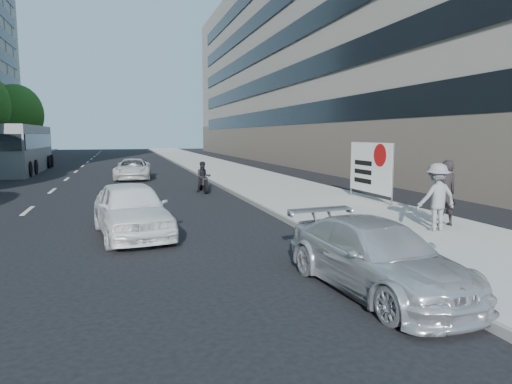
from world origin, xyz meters
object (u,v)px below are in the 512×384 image
object	(u,v)px
jogger	(436,197)
protest_banner	(370,168)
parked_sedan	(377,257)
white_sedan_near	(131,209)
bus	(21,149)
white_sedan_far	(133,169)
motorcycle	(203,178)
pedestrian_woman	(445,193)

from	to	relation	value
jogger	protest_banner	distance (m)	5.65
parked_sedan	white_sedan_near	world-z (taller)	white_sedan_near
parked_sedan	protest_banner	bearing A→B (deg)	54.85
bus	white_sedan_near	bearing A→B (deg)	-74.10
white_sedan_far	jogger	bearing A→B (deg)	-63.64
parked_sedan	motorcycle	distance (m)	14.20
jogger	protest_banner	bearing A→B (deg)	-105.08
pedestrian_woman	protest_banner	size ratio (longest dim) A/B	0.59
jogger	bus	size ratio (longest dim) A/B	0.15
pedestrian_woman	parked_sedan	distance (m)	5.82
protest_banner	motorcycle	world-z (taller)	protest_banner
motorcycle	jogger	bearing A→B (deg)	-67.95
jogger	bus	distance (m)	29.82
bus	protest_banner	bearing A→B (deg)	-52.74
jogger	pedestrian_woman	bearing A→B (deg)	-146.01
pedestrian_woman	motorcycle	bearing A→B (deg)	-62.63
parked_sedan	white_sedan_far	distance (m)	21.82
motorcycle	protest_banner	bearing A→B (deg)	-43.54
jogger	pedestrian_woman	distance (m)	0.80
protest_banner	white_sedan_near	xyz separation A→B (m)	(-8.90, -3.22, -0.69)
white_sedan_near	bus	world-z (taller)	bus
white_sedan_far	white_sedan_near	bearing A→B (deg)	-86.72
white_sedan_near	motorcycle	world-z (taller)	white_sedan_near
pedestrian_woman	protest_banner	distance (m)	5.08
parked_sedan	bus	bearing A→B (deg)	104.99
jogger	white_sedan_near	world-z (taller)	jogger
white_sedan_far	bus	distance (m)	10.79
parked_sedan	white_sedan_near	bearing A→B (deg)	119.25
white_sedan_far	motorcycle	bearing A→B (deg)	-63.22
parked_sedan	white_sedan_near	xyz separation A→B (m)	(-3.88, 5.59, 0.12)
white_sedan_near	motorcycle	size ratio (longest dim) A/B	2.05
pedestrian_woman	jogger	bearing A→B (deg)	38.26
protest_banner	motorcycle	xyz separation A→B (m)	(-5.51, 5.38, -0.76)
jogger	white_sedan_far	distance (m)	19.61
jogger	white_sedan_far	bearing A→B (deg)	-70.47
protest_banner	motorcycle	size ratio (longest dim) A/B	1.50
white_sedan_near	white_sedan_far	world-z (taller)	white_sedan_near
pedestrian_woman	parked_sedan	world-z (taller)	pedestrian_woman
pedestrian_woman	protest_banner	xyz separation A→B (m)	(0.63, 5.03, 0.34)
jogger	parked_sedan	distance (m)	5.02
jogger	white_sedan_far	world-z (taller)	jogger
pedestrian_woman	protest_banner	bearing A→B (deg)	-94.87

